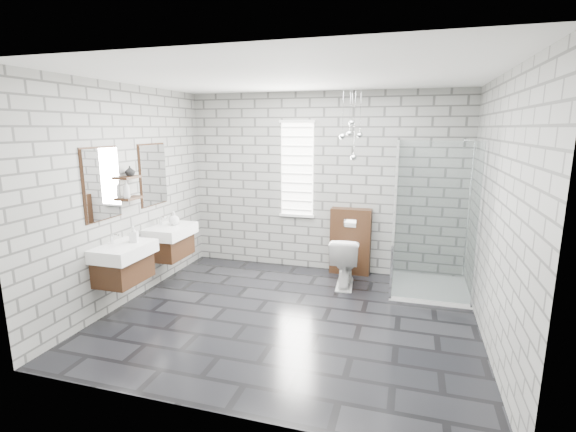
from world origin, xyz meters
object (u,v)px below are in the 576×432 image
at_px(shower_enclosure, 424,257).
at_px(toilet, 345,261).
at_px(vanity_right, 168,232).
at_px(vanity_left, 121,252).
at_px(cistern_panel, 350,241).

height_order(shower_enclosure, toilet, shower_enclosure).
xyz_separation_m(vanity_right, toilet, (2.37, 0.64, -0.40)).
relative_size(vanity_left, toilet, 2.23).
relative_size(vanity_right, toilet, 2.23).
bearing_deg(shower_enclosure, vanity_right, -169.04).
xyz_separation_m(vanity_right, shower_enclosure, (3.41, 0.66, -0.25)).
distance_m(vanity_right, toilet, 2.49).
distance_m(vanity_left, cistern_panel, 3.22).
xyz_separation_m(vanity_right, cistern_panel, (2.37, 1.18, -0.26)).
relative_size(vanity_left, shower_enclosure, 0.77).
relative_size(cistern_panel, toilet, 1.42).
distance_m(vanity_left, toilet, 2.91).
distance_m(vanity_right, shower_enclosure, 3.48).
bearing_deg(cistern_panel, vanity_left, -137.48).
distance_m(vanity_right, cistern_panel, 2.66).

